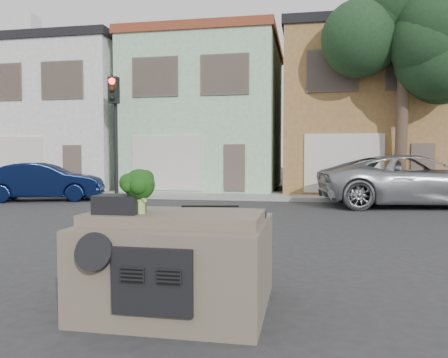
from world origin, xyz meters
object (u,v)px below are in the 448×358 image
(traffic_signal, at_px, (115,137))
(broccoli, at_px, (139,191))
(silver_pickup, at_px, (413,206))
(navy_sedan, at_px, (44,201))

(traffic_signal, xyz_separation_m, broccoli, (6.15, -12.84, -1.18))
(broccoli, bearing_deg, silver_pickup, 64.70)
(navy_sedan, bearing_deg, traffic_signal, -68.41)
(navy_sedan, relative_size, broccoli, 9.05)
(traffic_signal, distance_m, broccoli, 14.29)
(silver_pickup, height_order, traffic_signal, traffic_signal)
(silver_pickup, xyz_separation_m, broccoli, (-5.48, -11.58, 1.37))
(navy_sedan, height_order, broccoli, broccoli)
(silver_pickup, xyz_separation_m, traffic_signal, (-11.63, 1.26, 2.55))
(silver_pickup, distance_m, broccoli, 12.88)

